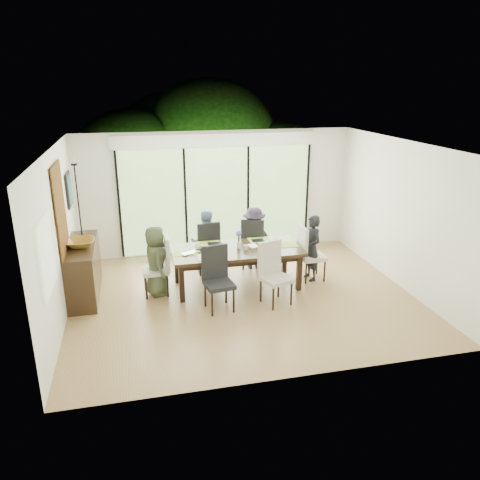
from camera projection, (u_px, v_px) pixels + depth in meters
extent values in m
cube|color=brown|center=(243.00, 297.00, 8.42)|extent=(6.00, 5.00, 0.01)
cube|color=white|center=(244.00, 145.00, 7.55)|extent=(6.00, 5.00, 0.01)
cube|color=white|center=(217.00, 193.00, 10.30)|extent=(6.00, 0.02, 2.70)
cube|color=beige|center=(292.00, 284.00, 5.67)|extent=(6.00, 0.02, 2.70)
cube|color=beige|center=(57.00, 238.00, 7.34)|extent=(0.02, 5.00, 2.70)
cube|color=silver|center=(402.00, 214.00, 8.63)|extent=(0.02, 5.00, 2.70)
cube|color=#598C3F|center=(217.00, 200.00, 10.31)|extent=(4.20, 0.02, 2.30)
cube|color=white|center=(216.00, 140.00, 9.88)|extent=(4.40, 0.06, 0.28)
cube|color=black|center=(119.00, 205.00, 9.85)|extent=(0.05, 0.04, 2.30)
cube|color=black|center=(186.00, 202.00, 10.15)|extent=(0.05, 0.04, 2.30)
cube|color=black|center=(248.00, 198.00, 10.45)|extent=(0.05, 0.04, 2.30)
cube|color=black|center=(307.00, 195.00, 10.75)|extent=(0.05, 0.04, 2.30)
cube|color=#8CAD7F|center=(47.00, 255.00, 6.19)|extent=(0.02, 0.90, 1.00)
cube|color=brown|center=(211.00, 240.00, 11.57)|extent=(6.00, 1.80, 0.10)
cube|color=#523623|center=(205.00, 209.00, 12.11)|extent=(6.00, 0.08, 0.06)
sphere|color=#14380F|center=(131.00, 170.00, 12.36)|extent=(3.20, 3.20, 3.20)
sphere|color=#14380F|center=(209.00, 151.00, 13.27)|extent=(4.00, 4.00, 4.00)
sphere|color=#14380F|center=(278.00, 172.00, 13.10)|extent=(2.80, 2.80, 2.80)
sphere|color=#14380F|center=(172.00, 155.00, 13.76)|extent=(3.60, 3.60, 3.60)
cube|color=black|center=(237.00, 250.00, 8.64)|extent=(2.39, 1.10, 0.06)
cube|color=black|center=(237.00, 255.00, 8.67)|extent=(2.19, 0.90, 0.10)
cube|color=black|center=(182.00, 284.00, 8.13)|extent=(0.09, 0.09, 0.69)
cube|color=black|center=(299.00, 273.00, 8.60)|extent=(0.09, 0.09, 0.69)
cube|color=black|center=(177.00, 266.00, 8.93)|extent=(0.09, 0.09, 0.69)
cube|color=black|center=(284.00, 256.00, 9.39)|extent=(0.09, 0.09, 0.69)
imported|color=#3E4830|center=(156.00, 261.00, 8.35)|extent=(0.43, 0.63, 1.29)
imported|color=black|center=(312.00, 248.00, 8.98)|extent=(0.47, 0.66, 1.29)
imported|color=#758AA9|center=(206.00, 242.00, 9.33)|extent=(0.60, 0.38, 1.29)
imported|color=#292031|center=(254.00, 238.00, 9.55)|extent=(0.63, 0.42, 1.29)
cube|color=#82C145|center=(185.00, 253.00, 8.43)|extent=(0.44, 0.32, 0.01)
cube|color=#7DA33A|center=(286.00, 245.00, 8.84)|extent=(0.44, 0.32, 0.01)
cube|color=#9DB23F|center=(209.00, 244.00, 8.90)|extent=(0.44, 0.32, 0.01)
cube|color=#8EC345|center=(260.00, 240.00, 9.12)|extent=(0.44, 0.32, 0.01)
cube|color=white|center=(210.00, 257.00, 8.24)|extent=(0.44, 0.32, 0.01)
cube|color=black|center=(215.00, 244.00, 8.88)|extent=(0.26, 0.18, 0.01)
cube|color=black|center=(258.00, 240.00, 9.06)|extent=(0.24, 0.17, 0.01)
cube|color=white|center=(274.00, 247.00, 8.74)|extent=(0.30, 0.22, 0.00)
cube|color=white|center=(210.00, 256.00, 8.23)|extent=(0.26, 0.26, 0.02)
cube|color=#D35018|center=(210.00, 255.00, 8.23)|extent=(0.20, 0.20, 0.01)
cylinder|color=silver|center=(239.00, 245.00, 8.67)|extent=(0.08, 0.08, 0.12)
cylinder|color=#337226|center=(239.00, 239.00, 8.63)|extent=(0.04, 0.04, 0.16)
sphere|color=#4D63C2|center=(239.00, 233.00, 8.60)|extent=(0.11, 0.11, 0.11)
imported|color=silver|center=(192.00, 254.00, 8.35)|extent=(0.39, 0.33, 0.03)
imported|color=white|center=(198.00, 247.00, 8.60)|extent=(0.17, 0.17, 0.10)
imported|color=white|center=(246.00, 248.00, 8.56)|extent=(0.14, 0.14, 0.09)
imported|color=white|center=(277.00, 241.00, 8.88)|extent=(0.16, 0.16, 0.10)
imported|color=white|center=(249.00, 246.00, 8.73)|extent=(0.20, 0.25, 0.02)
cube|color=black|center=(84.00, 270.00, 8.37)|extent=(0.48, 1.71, 0.96)
imported|color=brown|center=(80.00, 243.00, 8.11)|extent=(0.51, 0.51, 0.12)
cylinder|color=black|center=(82.00, 237.00, 8.53)|extent=(0.11, 0.11, 0.04)
cylinder|color=black|center=(78.00, 202.00, 8.32)|extent=(0.03, 0.03, 1.33)
cylinder|color=black|center=(74.00, 164.00, 8.10)|extent=(0.11, 0.11, 0.03)
cylinder|color=silver|center=(74.00, 161.00, 8.08)|extent=(0.04, 0.04, 0.11)
cube|color=brown|center=(60.00, 210.00, 7.60)|extent=(0.02, 1.00, 1.50)
cube|color=black|center=(69.00, 190.00, 8.78)|extent=(0.03, 0.55, 0.65)
cube|color=#194250|center=(70.00, 190.00, 8.79)|extent=(0.01, 0.45, 0.55)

